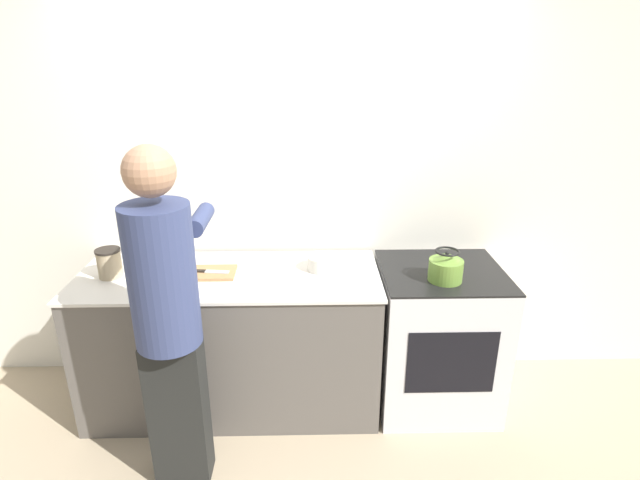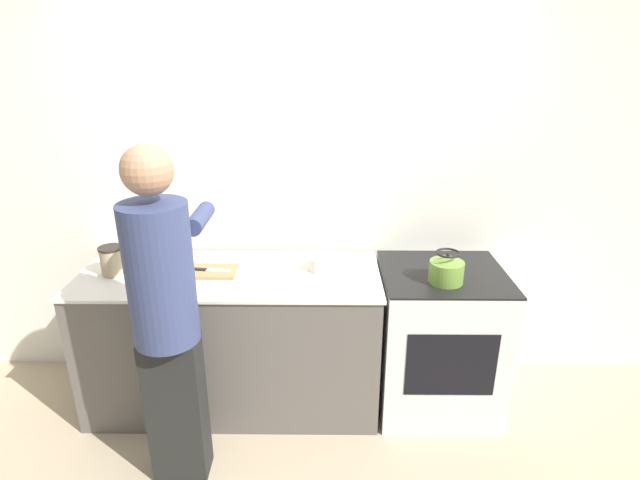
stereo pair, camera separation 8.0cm
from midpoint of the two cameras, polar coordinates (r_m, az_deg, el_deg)
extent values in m
plane|color=tan|center=(3.14, -3.83, -21.38)|extent=(12.00, 12.00, 0.00)
cube|color=silver|center=(3.17, -3.86, 6.05)|extent=(8.00, 0.05, 2.60)
cube|color=#5B5651|center=(3.19, -10.61, -11.26)|extent=(1.74, 0.68, 0.87)
cube|color=silver|center=(2.98, -11.17, -4.04)|extent=(1.77, 0.70, 0.02)
cube|color=silver|center=(3.22, 12.45, -10.83)|extent=(0.72, 0.66, 0.89)
cube|color=black|center=(3.01, 13.12, -3.52)|extent=(0.72, 0.66, 0.01)
cube|color=black|center=(2.93, 13.99, -13.43)|extent=(0.50, 0.01, 0.39)
cube|color=black|center=(2.77, -16.66, -18.20)|extent=(0.28, 0.17, 0.81)
cylinder|color=navy|center=(2.38, -18.51, -4.02)|extent=(0.31, 0.31, 0.68)
sphere|color=#A87A5B|center=(2.23, -19.95, 7.40)|extent=(0.23, 0.23, 0.23)
cylinder|color=navy|center=(2.61, -19.99, 2.19)|extent=(0.09, 0.30, 0.09)
cylinder|color=navy|center=(2.54, -14.38, 2.30)|extent=(0.09, 0.30, 0.09)
cube|color=#A87A4C|center=(3.01, -13.97, -3.67)|extent=(0.38, 0.20, 0.02)
cube|color=silver|center=(2.97, -12.45, -3.57)|extent=(0.14, 0.05, 0.01)
cube|color=black|center=(3.01, -14.49, -3.45)|extent=(0.09, 0.04, 0.01)
cylinder|color=olive|center=(2.86, 13.38, -3.39)|extent=(0.19, 0.19, 0.12)
cone|color=olive|center=(2.83, 13.50, -1.99)|extent=(0.15, 0.15, 0.03)
sphere|color=black|center=(2.82, 13.55, -1.49)|extent=(0.02, 0.02, 0.02)
torus|color=black|center=(2.82, 13.57, -1.29)|extent=(0.14, 0.14, 0.01)
cylinder|color=silver|center=(2.97, -0.44, -2.61)|extent=(0.18, 0.18, 0.09)
cylinder|color=tan|center=(3.12, -23.60, -2.54)|extent=(0.13, 0.13, 0.16)
cylinder|color=#28231E|center=(3.09, -23.83, -1.11)|extent=(0.14, 0.14, 0.01)
camera|label=1|loc=(0.04, -90.84, -0.32)|focal=28.00mm
camera|label=2|loc=(0.04, 89.16, 0.32)|focal=28.00mm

